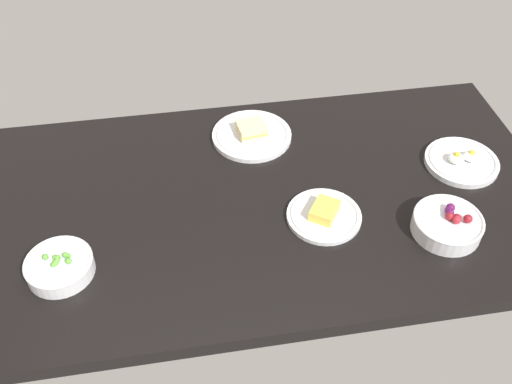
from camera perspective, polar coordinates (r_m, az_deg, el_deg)
name	(u,v)px	position (r cm, az deg, el deg)	size (l,w,h in cm)	color
dining_table	(256,203)	(147.03, 0.00, -1.11)	(153.25, 80.05, 4.00)	black
plate_eggs	(462,161)	(163.81, 19.80, 2.92)	(19.62, 19.62, 4.68)	silver
plate_sandwich	(252,134)	(162.91, -0.42, 5.77)	(22.52, 22.52, 4.58)	silver
bowl_berries	(447,224)	(143.34, 18.52, -3.03)	(16.62, 16.62, 6.29)	silver
plate_cheese	(324,215)	(140.96, 6.79, -2.26)	(18.39, 18.39, 3.95)	silver
bowl_peas	(60,266)	(135.38, -18.97, -6.98)	(15.20, 15.20, 5.14)	silver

